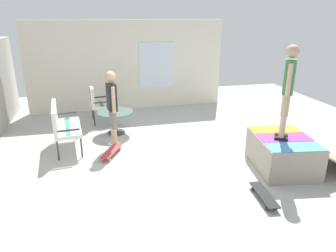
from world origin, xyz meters
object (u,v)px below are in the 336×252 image
patio_table (116,118)px  patio_chair_near_house (97,101)px  skate_ramp (284,153)px  person_watching (112,104)px  person_skater (288,86)px  skateboard_by_bench (112,151)px  skateboard_spare (264,195)px  patio_bench (62,123)px

patio_table → patio_chair_near_house: bearing=23.5°
patio_chair_near_house → patio_table: size_ratio=1.13×
skate_ramp → person_watching: person_watching is taller
person_watching → patio_chair_near_house: bearing=10.0°
patio_chair_near_house → person_watching: bearing=-170.0°
skate_ramp → person_skater: (-0.01, 0.12, 1.33)m
skate_ramp → skateboard_by_bench: bearing=67.1°
patio_table → person_watching: size_ratio=0.52×
skate_ramp → patio_chair_near_house: (3.64, 3.46, 0.29)m
patio_table → skateboard_spare: bearing=-149.7°
patio_bench → person_skater: person_skater is taller
skateboard_by_bench → skate_ramp: bearing=-112.9°
patio_table → skateboard_by_bench: size_ratio=1.12×
patio_bench → person_watching: bearing=-95.8°
skate_ramp → patio_table: (2.66, 3.04, 0.08)m
person_watching → skateboard_spare: bearing=-141.5°
skateboard_by_bench → patio_chair_near_house: bearing=5.5°
skate_ramp → patio_bench: patio_bench is taller
person_watching → person_skater: 3.61m
patio_table → person_skater: size_ratio=0.52×
person_skater → skateboard_by_bench: size_ratio=2.15×
person_watching → person_skater: size_ratio=0.99×
patio_bench → patio_table: bearing=-59.9°
patio_bench → skateboard_spare: size_ratio=1.59×
patio_table → patio_bench: bearing=120.1°
person_skater → skateboard_by_bench: (1.38, 3.12, -1.57)m
patio_bench → skateboard_by_bench: bearing=-120.3°
patio_bench → person_skater: (-1.97, -4.13, 1.04)m
person_watching → patio_table: bearing=-7.5°
skate_ramp → patio_bench: 4.69m
patio_chair_near_house → patio_table: bearing=-156.5°
person_skater → skateboard_spare: 1.99m
patio_bench → skateboard_by_bench: size_ratio=1.61×
patio_table → person_watching: 1.02m
patio_bench → skateboard_by_bench: (-0.59, -1.01, -0.53)m
patio_bench → person_watching: size_ratio=0.75×
skateboard_spare → patio_table: bearing=30.3°
patio_chair_near_house → skateboard_by_bench: patio_chair_near_house is taller
skateboard_spare → person_skater: bearing=-41.5°
skate_ramp → skateboard_spare: 1.34m
patio_table → skateboard_by_bench: patio_table is taller
skate_ramp → patio_chair_near_house: bearing=43.6°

